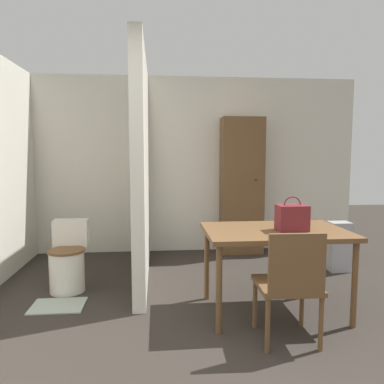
{
  "coord_description": "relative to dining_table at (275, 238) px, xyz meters",
  "views": [
    {
      "loc": [
        -0.36,
        -1.72,
        1.43
      ],
      "look_at": [
        -0.04,
        1.68,
        1.07
      ],
      "focal_mm": 35.0,
      "sensor_mm": 36.0,
      "label": 1
    }
  ],
  "objects": [
    {
      "name": "handbag",
      "position": [
        0.13,
        -0.06,
        0.19
      ],
      "size": [
        0.26,
        0.18,
        0.3
      ],
      "color": "maroon",
      "rests_on": "dining_table"
    },
    {
      "name": "space_heater",
      "position": [
        1.15,
        1.08,
        -0.38
      ],
      "size": [
        0.25,
        0.19,
        0.6
      ],
      "color": "#9E9EA3",
      "rests_on": "ground_plane"
    },
    {
      "name": "wooden_chair",
      "position": [
        -0.06,
        -0.56,
        -0.21
      ],
      "size": [
        0.47,
        0.47,
        0.87
      ],
      "rotation": [
        0.0,
        0.0,
        -0.03
      ],
      "color": "brown",
      "rests_on": "ground_plane"
    },
    {
      "name": "partition_wall",
      "position": [
        -1.2,
        1.14,
        0.57
      ],
      "size": [
        0.12,
        2.15,
        2.5
      ],
      "color": "beige",
      "rests_on": "ground_plane"
    },
    {
      "name": "toilet",
      "position": [
        -1.97,
        0.76,
        -0.37
      ],
      "size": [
        0.37,
        0.52,
        0.71
      ],
      "color": "silver",
      "rests_on": "ground_plane"
    },
    {
      "name": "wall_back",
      "position": [
        -0.68,
        2.28,
        0.57
      ],
      "size": [
        5.1,
        0.12,
        2.5
      ],
      "color": "beige",
      "rests_on": "ground_plane"
    },
    {
      "name": "bath_mat",
      "position": [
        -1.97,
        0.3,
        -0.67
      ],
      "size": [
        0.48,
        0.36,
        0.01
      ],
      "color": "#99A899",
      "rests_on": "ground_plane"
    },
    {
      "name": "dining_table",
      "position": [
        0.0,
        0.0,
        0.0
      ],
      "size": [
        1.24,
        0.83,
        0.76
      ],
      "color": "brown",
      "rests_on": "ground_plane"
    },
    {
      "name": "wooden_cabinet",
      "position": [
        0.17,
        2.04,
        0.28
      ],
      "size": [
        0.59,
        0.35,
        1.92
      ],
      "color": "brown",
      "rests_on": "ground_plane"
    }
  ]
}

